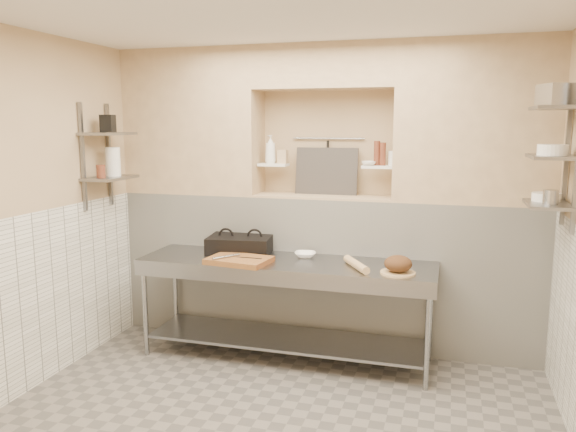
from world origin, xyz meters
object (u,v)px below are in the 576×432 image
at_px(cutting_board, 239,260).
at_px(bowl_alcove, 369,163).
at_px(bread_loaf, 398,264).
at_px(jug_left, 113,162).
at_px(bottle_soap, 270,149).
at_px(panini_press, 240,244).
at_px(prep_table, 285,290).
at_px(mixing_bowl, 305,255).
at_px(rolling_pin, 356,264).

height_order(cutting_board, bowl_alcove, bowl_alcove).
xyz_separation_m(cutting_board, bowl_alcove, (1.00, 0.70, 0.81)).
height_order(cutting_board, bread_loaf, bread_loaf).
bearing_deg(jug_left, cutting_board, -4.19).
bearing_deg(cutting_board, bottle_soap, 85.70).
bearing_deg(jug_left, bread_loaf, -1.61).
bearing_deg(bread_loaf, cutting_board, -179.19).
bearing_deg(panini_press, bowl_alcove, 8.27).
distance_m(bread_loaf, jug_left, 2.72).
xyz_separation_m(prep_table, panini_press, (-0.50, 0.21, 0.34)).
bearing_deg(mixing_bowl, bread_loaf, -21.83).
bearing_deg(cutting_board, panini_press, 109.21).
bearing_deg(bowl_alcove, rolling_pin, -89.79).
relative_size(bottle_soap, jug_left, 1.02).
xyz_separation_m(prep_table, rolling_pin, (0.64, -0.07, 0.29)).
distance_m(cutting_board, bread_loaf, 1.35).
bearing_deg(bottle_soap, bread_loaf, -28.60).
relative_size(bread_loaf, bottle_soap, 0.83).
distance_m(prep_table, cutting_board, 0.49).
relative_size(prep_table, bottle_soap, 9.65).
height_order(bottle_soap, bowl_alcove, bottle_soap).
height_order(prep_table, bowl_alcove, bowl_alcove).
height_order(panini_press, bread_loaf, panini_press).
height_order(prep_table, rolling_pin, rolling_pin).
distance_m(bread_loaf, bowl_alcove, 1.07).
distance_m(prep_table, bowl_alcove, 1.37).
relative_size(prep_table, panini_press, 4.14).
bearing_deg(bottle_soap, bowl_alcove, -1.35).
bearing_deg(prep_table, bread_loaf, -8.73).
bearing_deg(bowl_alcove, mixing_bowl, -145.84).
relative_size(mixing_bowl, bread_loaf, 0.86).
bearing_deg(cutting_board, bowl_alcove, 35.12).
distance_m(prep_table, rolling_pin, 0.70).
xyz_separation_m(bottle_soap, jug_left, (-1.31, -0.63, -0.10)).
height_order(mixing_bowl, bread_loaf, bread_loaf).
height_order(rolling_pin, bowl_alcove, bowl_alcove).
bearing_deg(panini_press, jug_left, -173.57).
relative_size(rolling_pin, bottle_soap, 1.62).
relative_size(prep_table, cutting_board, 5.00).
bearing_deg(jug_left, panini_press, 14.22).
bearing_deg(rolling_pin, panini_press, 166.07).
distance_m(panini_press, rolling_pin, 1.17).
bearing_deg(bowl_alcove, bread_loaf, -62.90).
xyz_separation_m(mixing_bowl, rolling_pin, (0.51, -0.27, 0.01)).
bearing_deg(bottle_soap, rolling_pin, -33.58).
xyz_separation_m(bowl_alcove, jug_left, (-2.26, -0.61, 0.01)).
xyz_separation_m(panini_press, mixing_bowl, (0.63, -0.02, -0.06)).
xyz_separation_m(bread_loaf, bottle_soap, (-1.30, 0.71, 0.86)).
height_order(bread_loaf, bowl_alcove, bowl_alcove).
height_order(cutting_board, rolling_pin, rolling_pin).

